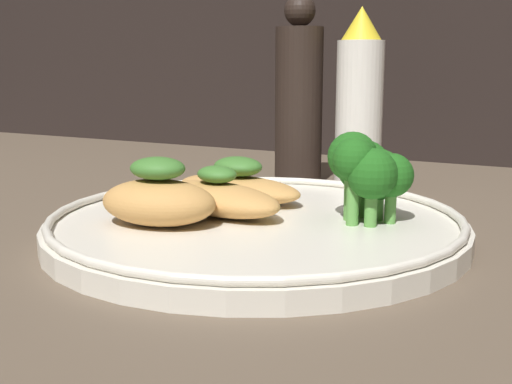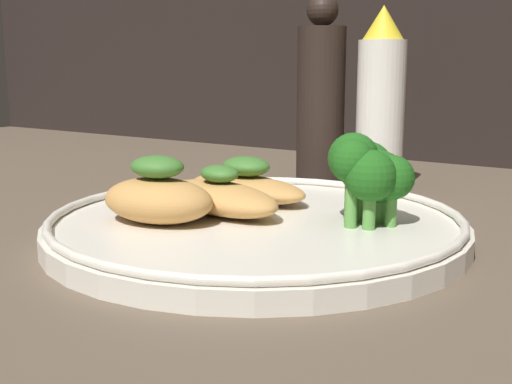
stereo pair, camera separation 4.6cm
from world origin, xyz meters
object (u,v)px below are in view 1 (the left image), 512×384
pepper_grinder (299,100)px  sauce_bottle (360,104)px  plate (256,225)px  broccoli_bunch (368,170)px

pepper_grinder → sauce_bottle: bearing=-0.0°
plate → sauce_bottle: 22.90cm
sauce_bottle → pepper_grinder: size_ratio=0.93×
plate → pepper_grinder: size_ratio=1.55×
broccoli_bunch → pepper_grinder: 23.25cm
broccoli_bunch → sauce_bottle: size_ratio=0.35×
broccoli_bunch → sauce_bottle: sauce_bottle is taller
broccoli_bunch → plate: bearing=-155.8°
broccoli_bunch → sauce_bottle: (-7.12, 18.40, 3.44)cm
sauce_bottle → pepper_grinder: (-6.60, 0.00, 0.24)cm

